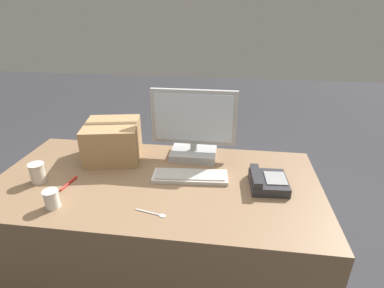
{
  "coord_description": "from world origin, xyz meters",
  "views": [
    {
      "loc": [
        0.39,
        -1.38,
        1.64
      ],
      "look_at": [
        0.18,
        0.18,
        0.91
      ],
      "focal_mm": 28.0,
      "sensor_mm": 36.0,
      "label": 1
    }
  ],
  "objects_px": {
    "pen_marker": "(69,183)",
    "monitor": "(194,130)",
    "desk_phone": "(267,181)",
    "paper_cup_left": "(37,173)",
    "spoon": "(156,214)",
    "keyboard": "(190,176)",
    "cardboard_box": "(113,140)",
    "paper_cup_right": "(52,199)"
  },
  "relations": [
    {
      "from": "paper_cup_left",
      "to": "spoon",
      "type": "bearing_deg",
      "value": -15.31
    },
    {
      "from": "keyboard",
      "to": "paper_cup_right",
      "type": "xyz_separation_m",
      "value": [
        -0.62,
        -0.35,
        0.03
      ]
    },
    {
      "from": "paper_cup_right",
      "to": "cardboard_box",
      "type": "xyz_separation_m",
      "value": [
        0.1,
        0.54,
        0.07
      ]
    },
    {
      "from": "desk_phone",
      "to": "paper_cup_left",
      "type": "height_order",
      "value": "paper_cup_left"
    },
    {
      "from": "desk_phone",
      "to": "cardboard_box",
      "type": "distance_m",
      "value": 0.96
    },
    {
      "from": "paper_cup_left",
      "to": "cardboard_box",
      "type": "height_order",
      "value": "cardboard_box"
    },
    {
      "from": "cardboard_box",
      "to": "spoon",
      "type": "bearing_deg",
      "value": -53.02
    },
    {
      "from": "paper_cup_left",
      "to": "pen_marker",
      "type": "bearing_deg",
      "value": -1.28
    },
    {
      "from": "monitor",
      "to": "paper_cup_left",
      "type": "xyz_separation_m",
      "value": [
        -0.8,
        -0.41,
        -0.13
      ]
    },
    {
      "from": "desk_phone",
      "to": "pen_marker",
      "type": "xyz_separation_m",
      "value": [
        -1.06,
        -0.12,
        -0.02
      ]
    },
    {
      "from": "pen_marker",
      "to": "monitor",
      "type": "bearing_deg",
      "value": 130.94
    },
    {
      "from": "keyboard",
      "to": "spoon",
      "type": "bearing_deg",
      "value": -113.29
    },
    {
      "from": "monitor",
      "to": "pen_marker",
      "type": "distance_m",
      "value": 0.78
    },
    {
      "from": "keyboard",
      "to": "paper_cup_left",
      "type": "xyz_separation_m",
      "value": [
        -0.82,
        -0.14,
        0.04
      ]
    },
    {
      "from": "monitor",
      "to": "spoon",
      "type": "bearing_deg",
      "value": -99.31
    },
    {
      "from": "monitor",
      "to": "pen_marker",
      "type": "bearing_deg",
      "value": -146.57
    },
    {
      "from": "paper_cup_left",
      "to": "paper_cup_right",
      "type": "xyz_separation_m",
      "value": [
        0.2,
        -0.2,
        -0.01
      ]
    },
    {
      "from": "paper_cup_right",
      "to": "pen_marker",
      "type": "height_order",
      "value": "paper_cup_right"
    },
    {
      "from": "spoon",
      "to": "monitor",
      "type": "bearing_deg",
      "value": 93.35
    },
    {
      "from": "desk_phone",
      "to": "paper_cup_left",
      "type": "distance_m",
      "value": 1.24
    },
    {
      "from": "spoon",
      "to": "cardboard_box",
      "type": "xyz_separation_m",
      "value": [
        -0.4,
        0.53,
        0.11
      ]
    },
    {
      "from": "keyboard",
      "to": "pen_marker",
      "type": "distance_m",
      "value": 0.66
    },
    {
      "from": "keyboard",
      "to": "desk_phone",
      "type": "relative_size",
      "value": 1.86
    },
    {
      "from": "paper_cup_right",
      "to": "cardboard_box",
      "type": "bearing_deg",
      "value": 79.28
    },
    {
      "from": "keyboard",
      "to": "cardboard_box",
      "type": "distance_m",
      "value": 0.56
    },
    {
      "from": "keyboard",
      "to": "paper_cup_right",
      "type": "height_order",
      "value": "paper_cup_right"
    },
    {
      "from": "paper_cup_right",
      "to": "monitor",
      "type": "bearing_deg",
      "value": 45.56
    },
    {
      "from": "monitor",
      "to": "spoon",
      "type": "height_order",
      "value": "monitor"
    },
    {
      "from": "monitor",
      "to": "keyboard",
      "type": "distance_m",
      "value": 0.32
    },
    {
      "from": "pen_marker",
      "to": "cardboard_box",
      "type": "bearing_deg",
      "value": 166.83
    },
    {
      "from": "paper_cup_left",
      "to": "cardboard_box",
      "type": "bearing_deg",
      "value": 48.17
    },
    {
      "from": "keyboard",
      "to": "spoon",
      "type": "distance_m",
      "value": 0.36
    },
    {
      "from": "monitor",
      "to": "paper_cup_left",
      "type": "distance_m",
      "value": 0.91
    },
    {
      "from": "spoon",
      "to": "pen_marker",
      "type": "bearing_deg",
      "value": 173.05
    },
    {
      "from": "paper_cup_right",
      "to": "desk_phone",
      "type": "bearing_deg",
      "value": 17.3
    },
    {
      "from": "cardboard_box",
      "to": "monitor",
      "type": "bearing_deg",
      "value": 8.21
    },
    {
      "from": "keyboard",
      "to": "cardboard_box",
      "type": "height_order",
      "value": "cardboard_box"
    },
    {
      "from": "spoon",
      "to": "paper_cup_left",
      "type": "bearing_deg",
      "value": 177.35
    },
    {
      "from": "pen_marker",
      "to": "paper_cup_right",
      "type": "bearing_deg",
      "value": 15.21
    },
    {
      "from": "keyboard",
      "to": "paper_cup_left",
      "type": "distance_m",
      "value": 0.83
    },
    {
      "from": "monitor",
      "to": "paper_cup_right",
      "type": "relative_size",
      "value": 5.74
    },
    {
      "from": "paper_cup_left",
      "to": "spoon",
      "type": "xyz_separation_m",
      "value": [
        0.7,
        -0.19,
        -0.05
      ]
    }
  ]
}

